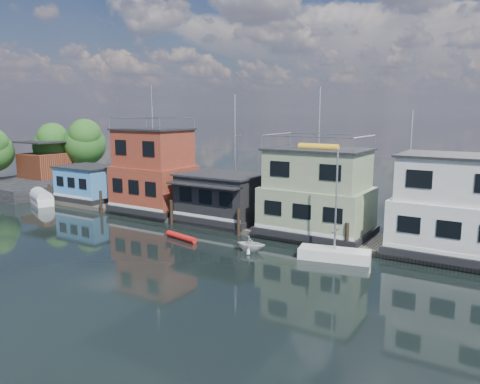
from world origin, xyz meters
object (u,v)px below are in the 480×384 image
Objects in this scene: houseboat_white at (456,207)px; tarp_runabout at (42,198)px; red_kayak at (181,237)px; houseboat_green at (317,193)px; day_sailer at (334,254)px; houseboat_blue at (89,183)px; houseboat_dark at (222,197)px; dinghy_white at (250,243)px; houseboat_red at (154,172)px.

houseboat_white is 40.66m from tarp_runabout.
houseboat_green is at bearing 48.19° from red_kayak.
day_sailer is (33.73, -1.48, -0.21)m from tarp_runabout.
houseboat_blue is at bearing -180.00° from houseboat_white.
dinghy_white is at bearing -42.39° from houseboat_dark.
houseboat_white reaches higher than tarp_runabout.
houseboat_white is 1.13× the size of day_sailer.
houseboat_red is 14.22m from tarp_runabout.
houseboat_white is 14.15m from dinghy_white.
houseboat_dark is at bearing 146.92° from day_sailer.
houseboat_white is 1.85× the size of tarp_runabout.
houseboat_green is at bearing 180.00° from houseboat_white.
houseboat_dark is 13.28m from day_sailer.
houseboat_white is (27.00, 0.00, -0.57)m from houseboat_red.
red_kayak is 6.13m from dinghy_white.
dinghy_white is (6.12, 0.28, 0.34)m from red_kayak.
houseboat_dark is (8.00, -0.02, -1.69)m from houseboat_red.
houseboat_blue is 0.86× the size of day_sailer.
tarp_runabout is 0.61× the size of day_sailer.
houseboat_white reaches higher than houseboat_dark.
houseboat_red reaches higher than tarp_runabout.
houseboat_green is 2.59× the size of red_kayak.
red_kayak is (8.40, -6.25, -3.87)m from houseboat_red.
houseboat_red is 1.59× the size of day_sailer.
houseboat_dark is 0.88× the size of houseboat_green.
houseboat_blue is 0.86× the size of houseboat_dark.
houseboat_dark is 3.35× the size of dinghy_white.
houseboat_white is 2.59× the size of red_kayak.
houseboat_red is at bearing 0.00° from houseboat_blue.
houseboat_white reaches higher than dinghy_white.
houseboat_white is at bearing 0.00° from houseboat_blue.
houseboat_dark reaches higher than tarp_runabout.
houseboat_blue is 24.81m from dinghy_white.
houseboat_green is at bearing 0.00° from houseboat_blue.
houseboat_red reaches higher than day_sailer.
tarp_runabout is 2.05× the size of dinghy_white.
houseboat_dark reaches higher than red_kayak.
houseboat_blue reaches higher than red_kayak.
tarp_runabout is 22.06m from red_kayak.
houseboat_white is 8.71m from day_sailer.
dinghy_white is at bearing 14.75° from red_kayak.
tarp_runabout is (-21.43, -3.12, -1.78)m from houseboat_dark.
houseboat_green reaches higher than houseboat_blue.
houseboat_red is at bearing 154.61° from day_sailer.
dinghy_white is at bearing -112.53° from houseboat_green.
houseboat_red is at bearing 54.63° from dinghy_white.
day_sailer reaches higher than houseboat_blue.
houseboat_red is 3.65× the size of red_kayak.
houseboat_green is at bearing 112.94° from day_sailer.
day_sailer is 3.37× the size of dinghy_white.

